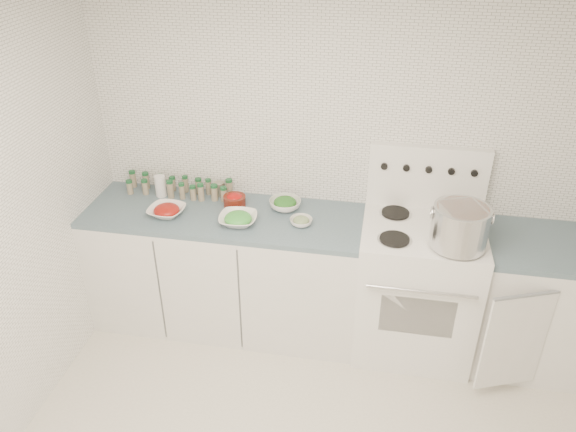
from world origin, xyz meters
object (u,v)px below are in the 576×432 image
object	(u,v)px
stove	(416,284)
bowl_snowpea	(238,219)
stock_pot	(460,225)
bowl_tomato	(167,211)

from	to	relation	value
stove	bowl_snowpea	world-z (taller)	stove
bowl_snowpea	stove	bearing A→B (deg)	4.96
stove	stock_pot	size ratio (longest dim) A/B	3.89
stove	bowl_snowpea	distance (m)	1.25
stove	stock_pot	world-z (taller)	stove
stock_pot	bowl_tomato	bearing A→B (deg)	177.03
bowl_tomato	bowl_snowpea	bearing A→B (deg)	-2.38
stove	bowl_tomato	world-z (taller)	stove
stock_pot	bowl_tomato	distance (m)	1.85
stove	bowl_tomato	size ratio (longest dim) A/B	5.26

